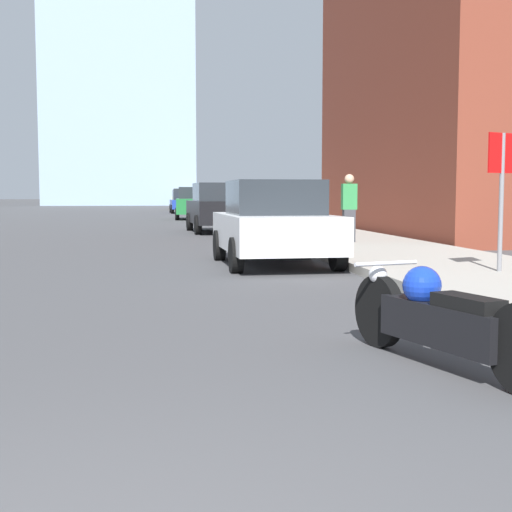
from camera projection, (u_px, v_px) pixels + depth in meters
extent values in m
cube|color=#9E998E|center=(241.00, 215.00, 42.21)|extent=(3.44, 240.00, 0.15)
cube|color=brown|center=(508.00, 93.00, 23.64)|extent=(9.40, 13.60, 9.36)
cylinder|color=black|center=(379.00, 311.00, 6.17)|extent=(0.27, 0.63, 0.63)
cube|color=black|center=(442.00, 325.00, 5.40)|extent=(0.59, 1.30, 0.32)
sphere|color=#1433AD|center=(422.00, 285.00, 5.61)|extent=(0.31, 0.31, 0.31)
cube|color=black|center=(468.00, 303.00, 5.14)|extent=(0.37, 0.62, 0.10)
sphere|color=silver|center=(378.00, 274.00, 6.17)|extent=(0.16, 0.16, 0.16)
cylinder|color=silver|center=(386.00, 263.00, 6.05)|extent=(0.61, 0.21, 0.04)
cube|color=silver|center=(274.00, 232.00, 13.24)|extent=(1.98, 3.88, 0.65)
cube|color=#23282D|center=(274.00, 197.00, 13.19)|extent=(1.64, 1.88, 0.63)
cylinder|color=black|center=(219.00, 245.00, 14.29)|extent=(0.22, 0.61, 0.61)
cylinder|color=black|center=(305.00, 244.00, 14.59)|extent=(0.22, 0.61, 0.61)
cylinder|color=black|center=(236.00, 255.00, 11.96)|extent=(0.22, 0.61, 0.61)
cylinder|color=black|center=(338.00, 254.00, 12.26)|extent=(0.22, 0.61, 0.61)
cube|color=black|center=(216.00, 212.00, 24.82)|extent=(1.87, 4.41, 0.77)
cube|color=#23282D|center=(216.00, 192.00, 24.76)|extent=(1.51, 2.15, 0.62)
cylinder|color=black|center=(190.00, 222.00, 26.01)|extent=(0.23, 0.66, 0.65)
cylinder|color=black|center=(232.00, 221.00, 26.31)|extent=(0.23, 0.66, 0.65)
cylinder|color=black|center=(198.00, 225.00, 23.39)|extent=(0.23, 0.66, 0.65)
cylinder|color=black|center=(245.00, 224.00, 23.69)|extent=(0.23, 0.66, 0.65)
cube|color=#1E6B33|center=(193.00, 206.00, 37.68)|extent=(1.89, 3.89, 0.79)
cube|color=#23282D|center=(193.00, 193.00, 37.62)|extent=(1.55, 1.89, 0.61)
cylinder|color=black|center=(177.00, 213.00, 38.80)|extent=(0.22, 0.61, 0.61)
cylinder|color=black|center=(208.00, 213.00, 38.97)|extent=(0.22, 0.61, 0.61)
cylinder|color=black|center=(177.00, 214.00, 36.45)|extent=(0.22, 0.61, 0.61)
cylinder|color=black|center=(210.00, 214.00, 36.62)|extent=(0.22, 0.61, 0.61)
cube|color=#1E3899|center=(184.00, 204.00, 50.22)|extent=(1.84, 4.29, 0.63)
cube|color=#23282D|center=(183.00, 195.00, 50.16)|extent=(1.54, 2.07, 0.71)
cylinder|color=black|center=(171.00, 208.00, 51.42)|extent=(0.21, 0.61, 0.61)
cylinder|color=black|center=(194.00, 208.00, 51.68)|extent=(0.21, 0.61, 0.61)
cylinder|color=black|center=(172.00, 209.00, 48.82)|extent=(0.21, 0.61, 0.61)
cylinder|color=black|center=(197.00, 209.00, 49.08)|extent=(0.21, 0.61, 0.61)
cube|color=gold|center=(182.00, 201.00, 62.74)|extent=(1.90, 4.27, 0.79)
cube|color=#23282D|center=(182.00, 193.00, 62.68)|extent=(1.56, 2.08, 0.69)
cylinder|color=black|center=(173.00, 205.00, 63.99)|extent=(0.23, 0.68, 0.68)
cylinder|color=black|center=(191.00, 205.00, 64.15)|extent=(0.23, 0.68, 0.68)
cylinder|color=black|center=(173.00, 206.00, 61.40)|extent=(0.23, 0.68, 0.68)
cylinder|color=black|center=(192.00, 206.00, 61.57)|extent=(0.23, 0.68, 0.68)
cylinder|color=slate|center=(501.00, 203.00, 10.80)|extent=(0.07, 0.07, 2.09)
cube|color=red|center=(503.00, 153.00, 10.73)|extent=(0.57, 0.26, 0.60)
cube|color=#38383D|center=(349.00, 226.00, 17.56)|extent=(0.29, 0.20, 0.80)
cube|color=#2D7F42|center=(349.00, 197.00, 17.50)|extent=(0.36, 0.20, 0.63)
sphere|color=tan|center=(349.00, 179.00, 17.46)|extent=(0.23, 0.23, 0.23)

